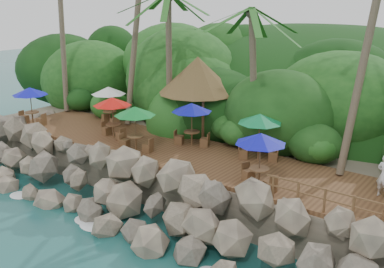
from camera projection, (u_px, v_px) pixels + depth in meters
The scene contains 10 objects.
ground at pixel (111, 238), 20.18m from camera, with size 140.00×140.00×0.00m, color #19514F.
land_base at pixel (277, 133), 32.11m from camera, with size 32.00×25.20×2.10m, color gray.
jungle_hill at pixel (317, 124), 38.15m from camera, with size 44.80×28.00×15.40m, color #143811.
seawall at pixel (141, 199), 21.37m from camera, with size 29.00×4.00×2.30m, color gray, non-canonical shape.
terrace at pixel (192, 156), 24.12m from camera, with size 26.00×5.00×0.20m, color brown.
jungle_foliage at pixel (269, 150), 31.65m from camera, with size 44.00×16.00×12.00m, color #143811, non-canonical shape.
foam_line at pixel (116, 235), 20.40m from camera, with size 25.20×0.80×0.06m.
palapa at pixel (198, 75), 27.12m from camera, with size 4.74×4.74×4.60m.
dining_clusters at pixel (195, 118), 23.31m from camera, with size 25.84×5.44×2.43m.
railing at pixel (369, 209), 16.48m from camera, with size 8.30×0.10×1.00m.
Camera 1 is at (13.65, -12.17, 10.36)m, focal length 42.43 mm.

